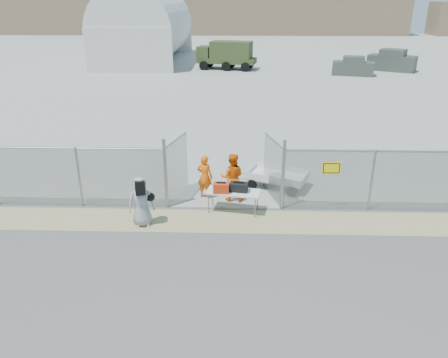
{
  "coord_description": "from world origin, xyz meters",
  "views": [
    {
      "loc": [
        0.43,
        -11.72,
        6.85
      ],
      "look_at": [
        0.0,
        2.0,
        1.1
      ],
      "focal_mm": 35.0,
      "sensor_mm": 36.0,
      "label": 1
    }
  ],
  "objects_px": {
    "visitor": "(141,202)",
    "utility_trailer": "(277,178)",
    "folding_table": "(233,201)",
    "security_worker_right": "(232,177)",
    "security_worker_left": "(205,177)"
  },
  "relations": [
    {
      "from": "folding_table",
      "to": "visitor",
      "type": "height_order",
      "value": "visitor"
    },
    {
      "from": "utility_trailer",
      "to": "security_worker_right",
      "type": "bearing_deg",
      "value": -121.1
    },
    {
      "from": "security_worker_right",
      "to": "visitor",
      "type": "xyz_separation_m",
      "value": [
        -2.86,
        -1.97,
        -0.06
      ]
    },
    {
      "from": "security_worker_right",
      "to": "visitor",
      "type": "height_order",
      "value": "security_worker_right"
    },
    {
      "from": "visitor",
      "to": "security_worker_right",
      "type": "bearing_deg",
      "value": 21.23
    },
    {
      "from": "visitor",
      "to": "security_worker_left",
      "type": "bearing_deg",
      "value": 35.89
    },
    {
      "from": "visitor",
      "to": "utility_trailer",
      "type": "bearing_deg",
      "value": 21.67
    },
    {
      "from": "folding_table",
      "to": "security_worker_right",
      "type": "height_order",
      "value": "security_worker_right"
    },
    {
      "from": "folding_table",
      "to": "utility_trailer",
      "type": "height_order",
      "value": "folding_table"
    },
    {
      "from": "utility_trailer",
      "to": "folding_table",
      "type": "bearing_deg",
      "value": -104.59
    },
    {
      "from": "folding_table",
      "to": "visitor",
      "type": "bearing_deg",
      "value": -150.04
    },
    {
      "from": "folding_table",
      "to": "security_worker_left",
      "type": "bearing_deg",
      "value": 143.36
    },
    {
      "from": "folding_table",
      "to": "utility_trailer",
      "type": "xyz_separation_m",
      "value": [
        1.67,
        2.15,
        -0.03
      ]
    },
    {
      "from": "folding_table",
      "to": "security_worker_left",
      "type": "xyz_separation_m",
      "value": [
        -1.05,
        1.11,
        0.44
      ]
    },
    {
      "from": "visitor",
      "to": "utility_trailer",
      "type": "xyz_separation_m",
      "value": [
        4.59,
        3.21,
        -0.48
      ]
    }
  ]
}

